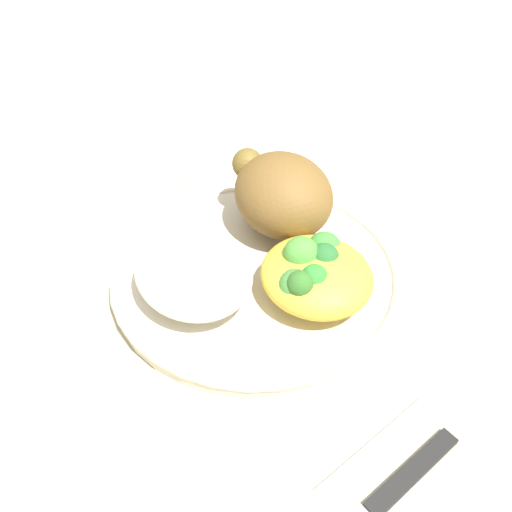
% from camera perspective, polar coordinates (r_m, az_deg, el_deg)
% --- Properties ---
extents(ground_plane, '(2.00, 2.00, 0.00)m').
position_cam_1_polar(ground_plane, '(0.47, -0.00, -2.40)').
color(ground_plane, '#BDB28F').
extents(plate, '(0.25, 0.25, 0.02)m').
position_cam_1_polar(plate, '(0.46, -0.00, -1.64)').
color(plate, beige).
rests_on(plate, ground_plane).
extents(roasted_chicken, '(0.10, 0.08, 0.07)m').
position_cam_1_polar(roasted_chicken, '(0.48, 2.77, 6.68)').
color(roasted_chicken, brown).
rests_on(roasted_chicken, plate).
extents(rice_pile, '(0.11, 0.09, 0.04)m').
position_cam_1_polar(rice_pile, '(0.43, -6.76, -1.60)').
color(rice_pile, white).
rests_on(rice_pile, plate).
extents(mac_cheese_with_broccoli, '(0.09, 0.09, 0.05)m').
position_cam_1_polar(mac_cheese_with_broccoli, '(0.42, 6.36, -1.75)').
color(mac_cheese_with_broccoli, gold).
rests_on(mac_cheese_with_broccoli, plate).
extents(fork, '(0.04, 0.14, 0.01)m').
position_cam_1_polar(fork, '(0.37, 9.89, -21.54)').
color(fork, silver).
rests_on(fork, ground_plane).
extents(knife, '(0.04, 0.19, 0.01)m').
position_cam_1_polar(knife, '(0.36, 12.28, -25.12)').
color(knife, black).
rests_on(knife, ground_plane).
extents(napkin, '(0.10, 0.14, 0.00)m').
position_cam_1_polar(napkin, '(0.62, -2.14, 10.06)').
color(napkin, white).
rests_on(napkin, ground_plane).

